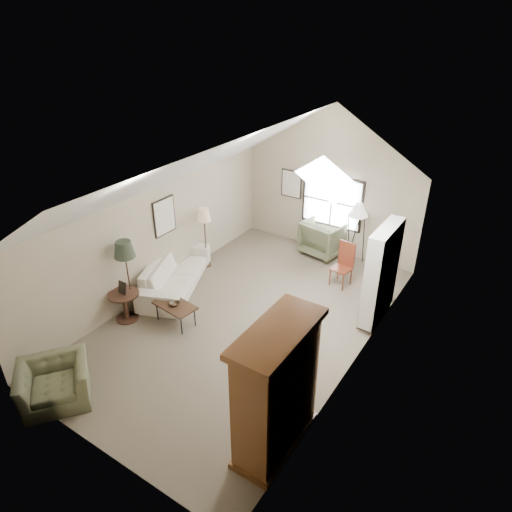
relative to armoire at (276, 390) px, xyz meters
The scene contains 18 objects.
room_shell 3.87m from the armoire, 132.25° to the left, with size 5.01×8.01×4.00m.
window 6.70m from the armoire, 108.11° to the left, with size 1.72×0.08×1.42m, color black.
skylight 4.02m from the armoire, 104.93° to the left, with size 0.80×1.20×0.52m, color white, non-canonical shape.
wall_art 5.98m from the armoire, 133.09° to the left, with size 1.97×3.71×0.88m.
armoire is the anchor object (origin of this frame).
tv_alcove 4.00m from the armoire, 87.71° to the left, with size 0.32×1.30×2.10m, color white.
media_console 4.08m from the armoire, 88.00° to the left, with size 0.34×1.18×0.60m, color #382316.
tv_panel 4.01m from the armoire, 88.00° to the left, with size 0.05×0.90×0.55m, color black.
sofa 5.14m from the armoire, 149.34° to the left, with size 2.65×1.04×0.78m, color silver.
armchair_near 3.92m from the armoire, 160.25° to the right, with size 1.13×0.99×0.74m, color #616848.
armchair_far 6.48m from the armoire, 109.04° to the left, with size 1.04×1.07×0.97m, color #595F42.
coffee_table 3.79m from the armoire, 156.35° to the left, with size 0.93×0.52×0.47m, color #3E2819.
bowl 3.73m from the armoire, 156.35° to the left, with size 0.22×0.22×0.05m, color #3C2B18.
side_table 4.56m from the armoire, 167.19° to the left, with size 0.67×0.67×0.67m, color #3D2019.
side_chair 4.98m from the armoire, 102.17° to the left, with size 0.43×0.43×1.11m, color maroon.
tripod_lamp 6.23m from the armoire, 101.31° to the left, with size 0.50×0.50×1.71m, color silver, non-canonical shape.
dark_lamp 4.54m from the armoire, 164.72° to the left, with size 0.44×0.44×1.85m, color #232A1E, non-canonical shape.
tan_lamp 5.80m from the armoire, 139.08° to the left, with size 0.33×0.33×1.66m, color tan, non-canonical shape.
Camera 1 is at (4.60, -6.66, 6.03)m, focal length 32.00 mm.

